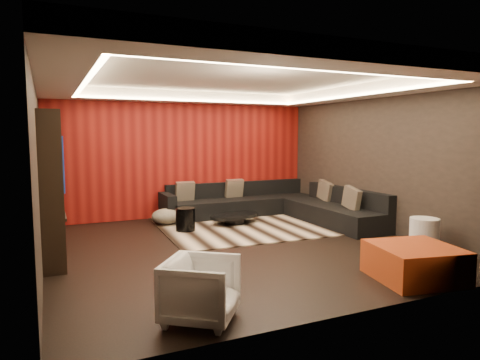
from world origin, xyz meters
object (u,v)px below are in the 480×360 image
drum_stool (185,219)px  white_side_table (424,236)px  sectional_sofa (275,207)px  orange_ottoman (414,263)px  coffee_table (235,219)px  armchair (201,290)px

drum_stool → white_side_table: bearing=-45.3°
drum_stool → sectional_sofa: sectional_sofa is taller
sectional_sofa → drum_stool: bearing=-168.7°
white_side_table → orange_ottoman: size_ratio=0.56×
white_side_table → sectional_sofa: (-0.77, 3.47, -0.02)m
coffee_table → white_side_table: 3.74m
armchair → white_side_table: bearing=-40.7°
armchair → sectional_sofa: (3.27, 4.36, -0.06)m
coffee_table → drum_stool: 1.17m
armchair → coffee_table: bearing=8.9°
drum_stool → armchair: bearing=-105.0°
drum_stool → white_side_table: 4.25m
coffee_table → drum_stool: size_ratio=2.64×
coffee_table → sectional_sofa: sectional_sofa is taller
drum_stool → coffee_table: bearing=11.0°
white_side_table → orange_ottoman: bearing=-142.2°
coffee_table → sectional_sofa: bearing=11.7°
orange_ottoman → sectional_sofa: size_ratio=0.27×
coffee_table → orange_ottoman: bearing=-79.8°
sectional_sofa → coffee_table: bearing=-168.3°
orange_ottoman → sectional_sofa: (0.35, 4.33, 0.04)m
coffee_table → armchair: 4.69m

